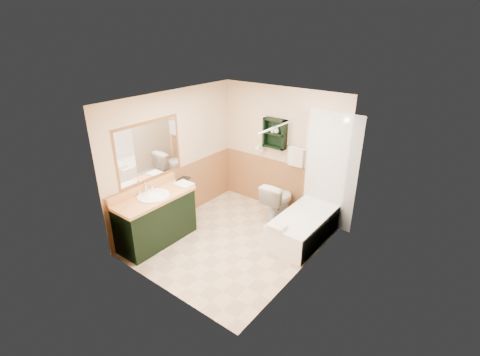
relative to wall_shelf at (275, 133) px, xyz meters
name	(u,v)px	position (x,y,z in m)	size (l,w,h in m)	color
floor	(232,240)	(0.10, -1.41, -1.55)	(3.00, 3.00, 0.00)	beige
back_wall	(282,151)	(0.10, 0.11, -0.35)	(2.60, 0.04, 2.40)	beige
left_wall	(174,158)	(-1.22, -1.41, -0.35)	(0.04, 3.00, 2.40)	beige
right_wall	(306,200)	(1.42, -1.41, -0.35)	(0.04, 3.00, 2.40)	beige
ceiling	(230,98)	(0.10, -1.41, 0.87)	(2.60, 3.00, 0.04)	white
wainscot_left	(178,194)	(-1.19, -1.41, -1.05)	(2.98, 2.98, 1.00)	#A86D44
wainscot_back	(279,185)	(0.10, 0.08, -1.05)	(2.58, 2.58, 1.00)	#A86D44
mirror_frame	(149,151)	(-1.17, -1.96, -0.05)	(1.30, 1.30, 1.00)	brown
mirror_glass	(149,151)	(-1.17, -1.96, -0.05)	(1.20, 1.20, 0.90)	white
tile_right	(326,190)	(1.38, -0.66, -0.50)	(1.50, 1.50, 2.10)	white
tile_back	(331,172)	(1.13, 0.07, -0.50)	(0.95, 0.95, 2.10)	white
tile_accent	(332,137)	(1.37, -0.66, 0.35)	(1.50, 1.50, 0.10)	#154A2F
wall_shelf	(275,133)	(0.00, 0.00, 0.00)	(0.45, 0.15, 0.55)	black
hair_dryer	(262,148)	(-0.30, 0.02, -0.35)	(0.10, 0.24, 0.18)	white
towel_bar	(297,148)	(0.45, 0.04, -0.20)	(0.40, 0.06, 0.40)	white
curtain_rod	(288,122)	(0.63, -0.66, 0.45)	(0.03, 0.03, 1.60)	silver
shower_curtain	(290,169)	(0.63, -0.48, -0.40)	(1.05, 1.05, 1.70)	#BBAA8E
vanity	(156,219)	(-0.89, -2.17, -1.12)	(0.59, 1.35, 0.85)	black
bathtub	(304,226)	(1.03, -0.57, -1.32)	(0.70, 1.50, 0.46)	white
toilet	(278,200)	(0.30, -0.28, -1.18)	(0.42, 0.76, 0.74)	white
counter_towel	(184,184)	(-0.79, -1.59, -0.68)	(0.30, 0.23, 0.04)	white
vanity_book	(179,173)	(-1.06, -1.45, -0.58)	(0.18, 0.02, 0.24)	black
tub_towel	(277,227)	(0.89, -1.25, -1.05)	(0.26, 0.22, 0.07)	white
soap_bottle_a	(273,131)	(-0.04, -0.01, 0.04)	(0.05, 0.12, 0.06)	white
soap_bottle_b	(277,131)	(0.04, -0.01, 0.06)	(0.09, 0.12, 0.09)	white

